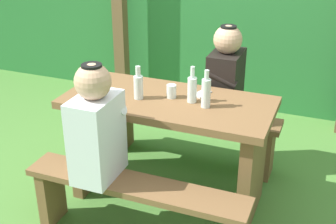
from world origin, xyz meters
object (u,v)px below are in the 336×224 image
Objects in this scene: bench_far at (192,126)px; bench_near at (135,201)px; bottle_right at (206,92)px; person_black_coat at (226,77)px; picnic_table at (168,133)px; drinking_glass at (171,91)px; person_white_shirt at (96,127)px; bottle_center at (138,86)px; bottle_left at (192,89)px; cell_phone at (202,94)px.

bench_near is at bearing -90.00° from bench_far.
person_black_coat is at bearing 91.79° from bottle_right.
picnic_table is 0.45m from bottle_right.
person_white_shirt is at bearing -113.51° from drinking_glass.
bench_near is 15.49× the size of drinking_glass.
bottle_left is at bearing 12.49° from bottle_center.
drinking_glass is at bearing -88.72° from bench_far.
bottle_center is at bearing -154.80° from drinking_glass.
bench_near is at bearing -91.13° from drinking_glass.
bench_near is 1.20m from person_black_coat.
drinking_glass is 0.40× the size of bottle_center.
bottle_left reaches higher than bench_far.
person_white_shirt reaches higher than picnic_table.
drinking_glass reaches higher than picnic_table.
cell_phone is at bearing 35.87° from drinking_glass.
person_black_coat is 0.53m from bottle_left.
bench_far is 0.77m from bottle_left.
bench_far is 0.52m from person_black_coat.
drinking_glass is (0.25, 0.57, 0.04)m from person_white_shirt.
bottle_left is (0.16, -0.52, 0.55)m from bench_far.
bench_near is 1.95× the size of person_white_shirt.
picnic_table is 0.38m from bottle_left.
bottle_right is at bearing -13.11° from drinking_glass.
person_white_shirt is 1.18m from person_black_coat.
person_white_shirt and person_black_coat have the same top height.
drinking_glass is 0.22m from cell_phone.
drinking_glass reaches higher than bench_far.
bench_near is 1.95× the size of person_black_coat.
person_white_shirt is 0.81m from cell_phone.
person_black_coat is (0.49, 1.07, 0.00)m from person_white_shirt.
picnic_table is 1.00× the size of bench_far.
bottle_center is 1.62× the size of cell_phone.
picnic_table is 15.49× the size of drinking_glass.
bottle_right reaches higher than picnic_table.
picnic_table is 1.00× the size of bench_near.
drinking_glass is (0.01, 0.57, 0.50)m from bench_near.
person_black_coat is at bearing 98.54° from cell_phone.
bottle_left is (0.16, 0.56, 0.55)m from bench_near.
bottle_center is at bearing -175.83° from bottle_right.
bottle_right is at bearing 45.29° from person_white_shirt.
bottle_left is at bearing -80.82° from cell_phone.
bottle_left is 0.98× the size of bottle_right.
bottle_right reaches higher than bench_near.
picnic_table is 1.95× the size of person_white_shirt.
person_white_shirt reaches higher than bottle_left.
bottle_left reaches higher than picnic_table.
bottle_right is at bearing 62.40° from bench_near.
picnic_table is 1.95× the size of person_black_coat.
bottle_left is (0.15, -0.02, 0.05)m from drinking_glass.
bench_far is 6.19× the size of bottle_center.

